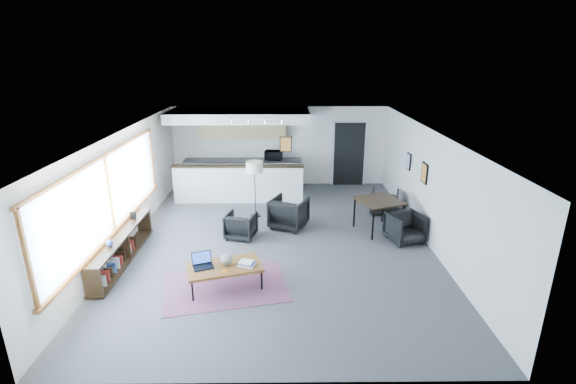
{
  "coord_description": "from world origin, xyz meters",
  "views": [
    {
      "loc": [
        0.14,
        -9.04,
        4.28
      ],
      "look_at": [
        0.24,
        0.4,
        1.09
      ],
      "focal_mm": 26.0,
      "sensor_mm": 36.0,
      "label": 1
    }
  ],
  "objects_px": {
    "dining_table": "(379,203)",
    "microwave": "(273,154)",
    "coffee_table": "(224,267)",
    "floor_lamp": "(254,169)",
    "laptop": "(202,262)",
    "armchair_right": "(289,211)",
    "book_stack": "(247,263)",
    "dining_chair_near": "(405,228)",
    "armchair_left": "(241,224)",
    "ceramic_pot": "(226,259)",
    "dining_chair_far": "(384,203)"
  },
  "relations": [
    {
      "from": "dining_table",
      "to": "microwave",
      "type": "height_order",
      "value": "microwave"
    },
    {
      "from": "coffee_table",
      "to": "floor_lamp",
      "type": "height_order",
      "value": "floor_lamp"
    },
    {
      "from": "laptop",
      "to": "armchair_right",
      "type": "relative_size",
      "value": 0.53
    },
    {
      "from": "laptop",
      "to": "floor_lamp",
      "type": "xyz_separation_m",
      "value": [
        0.76,
        3.62,
        0.8
      ]
    },
    {
      "from": "coffee_table",
      "to": "armchair_right",
      "type": "distance_m",
      "value": 3.12
    },
    {
      "from": "book_stack",
      "to": "dining_table",
      "type": "distance_m",
      "value": 4.03
    },
    {
      "from": "coffee_table",
      "to": "dining_chair_near",
      "type": "xyz_separation_m",
      "value": [
        3.98,
        1.98,
        -0.09
      ]
    },
    {
      "from": "coffee_table",
      "to": "dining_table",
      "type": "bearing_deg",
      "value": 20.15
    },
    {
      "from": "armchair_left",
      "to": "dining_chair_near",
      "type": "xyz_separation_m",
      "value": [
        3.89,
        -0.26,
        -0.01
      ]
    },
    {
      "from": "armchair_right",
      "to": "coffee_table",
      "type": "bearing_deg",
      "value": 90.7
    },
    {
      "from": "ceramic_pot",
      "to": "armchair_right",
      "type": "height_order",
      "value": "armchair_right"
    },
    {
      "from": "dining_chair_near",
      "to": "book_stack",
      "type": "bearing_deg",
      "value": -168.84
    },
    {
      "from": "laptop",
      "to": "armchair_left",
      "type": "relative_size",
      "value": 0.66
    },
    {
      "from": "ceramic_pot",
      "to": "armchair_left",
      "type": "xyz_separation_m",
      "value": [
        0.05,
        2.19,
        -0.22
      ]
    },
    {
      "from": "armchair_left",
      "to": "dining_chair_far",
      "type": "xyz_separation_m",
      "value": [
        3.81,
        1.54,
        -0.03
      ]
    },
    {
      "from": "coffee_table",
      "to": "armchair_right",
      "type": "xyz_separation_m",
      "value": [
        1.25,
        2.86,
        0.01
      ]
    },
    {
      "from": "dining_table",
      "to": "armchair_right",
      "type": "bearing_deg",
      "value": 173.92
    },
    {
      "from": "armchair_left",
      "to": "dining_table",
      "type": "xyz_separation_m",
      "value": [
        3.39,
        0.39,
        0.4
      ]
    },
    {
      "from": "dining_chair_far",
      "to": "microwave",
      "type": "bearing_deg",
      "value": -21.13
    },
    {
      "from": "book_stack",
      "to": "armchair_right",
      "type": "bearing_deg",
      "value": 73.85
    },
    {
      "from": "coffee_table",
      "to": "ceramic_pot",
      "type": "distance_m",
      "value": 0.16
    },
    {
      "from": "dining_table",
      "to": "book_stack",
      "type": "bearing_deg",
      "value": -139.46
    },
    {
      "from": "microwave",
      "to": "dining_chair_far",
      "type": "bearing_deg",
      "value": -27.97
    },
    {
      "from": "dining_table",
      "to": "coffee_table",
      "type": "bearing_deg",
      "value": -142.97
    },
    {
      "from": "ceramic_pot",
      "to": "microwave",
      "type": "bearing_deg",
      "value": 83.08
    },
    {
      "from": "book_stack",
      "to": "microwave",
      "type": "height_order",
      "value": "microwave"
    },
    {
      "from": "dining_chair_far",
      "to": "book_stack",
      "type": "bearing_deg",
      "value": 64.03
    },
    {
      "from": "laptop",
      "to": "ceramic_pot",
      "type": "relative_size",
      "value": 2.04
    },
    {
      "from": "laptop",
      "to": "dining_chair_far",
      "type": "bearing_deg",
      "value": 19.99
    },
    {
      "from": "book_stack",
      "to": "microwave",
      "type": "bearing_deg",
      "value": 86.64
    },
    {
      "from": "ceramic_pot",
      "to": "dining_chair_far",
      "type": "height_order",
      "value": "ceramic_pot"
    },
    {
      "from": "laptop",
      "to": "dining_chair_far",
      "type": "xyz_separation_m",
      "value": [
        4.31,
        3.77,
        -0.21
      ]
    },
    {
      "from": "armchair_left",
      "to": "floor_lamp",
      "type": "bearing_deg",
      "value": -87.03
    },
    {
      "from": "book_stack",
      "to": "ceramic_pot",
      "type": "bearing_deg",
      "value": 175.58
    },
    {
      "from": "dining_table",
      "to": "floor_lamp",
      "type": "bearing_deg",
      "value": 162.33
    },
    {
      "from": "coffee_table",
      "to": "floor_lamp",
      "type": "distance_m",
      "value": 3.75
    },
    {
      "from": "armchair_left",
      "to": "armchair_right",
      "type": "distance_m",
      "value": 1.32
    },
    {
      "from": "dining_table",
      "to": "dining_chair_near",
      "type": "height_order",
      "value": "dining_table"
    },
    {
      "from": "microwave",
      "to": "book_stack",
      "type": "bearing_deg",
      "value": -83.45
    },
    {
      "from": "book_stack",
      "to": "floor_lamp",
      "type": "distance_m",
      "value": 3.71
    },
    {
      "from": "armchair_right",
      "to": "dining_chair_near",
      "type": "relative_size",
      "value": 1.3
    },
    {
      "from": "armchair_right",
      "to": "ceramic_pot",
      "type": "bearing_deg",
      "value": 91.08
    },
    {
      "from": "armchair_left",
      "to": "laptop",
      "type": "bearing_deg",
      "value": 90.98
    },
    {
      "from": "floor_lamp",
      "to": "dining_table",
      "type": "relative_size",
      "value": 1.22
    },
    {
      "from": "book_stack",
      "to": "microwave",
      "type": "xyz_separation_m",
      "value": [
        0.36,
        6.19,
        0.62
      ]
    },
    {
      "from": "book_stack",
      "to": "laptop",
      "type": "bearing_deg",
      "value": -179.5
    },
    {
      "from": "armchair_right",
      "to": "microwave",
      "type": "distance_m",
      "value": 3.44
    },
    {
      "from": "ceramic_pot",
      "to": "dining_chair_near",
      "type": "bearing_deg",
      "value": 26.16
    },
    {
      "from": "ceramic_pot",
      "to": "dining_table",
      "type": "bearing_deg",
      "value": 36.92
    },
    {
      "from": "book_stack",
      "to": "floor_lamp",
      "type": "height_order",
      "value": "floor_lamp"
    }
  ]
}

